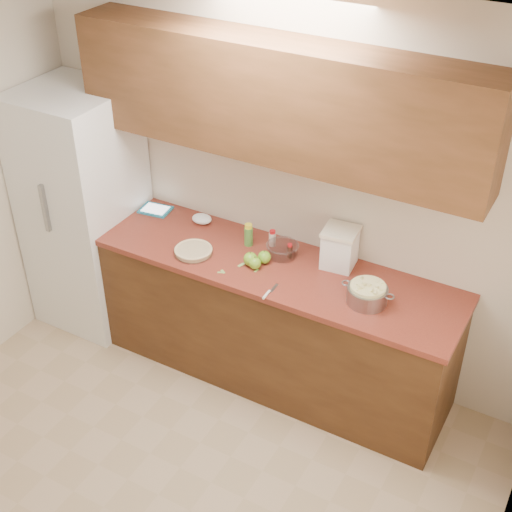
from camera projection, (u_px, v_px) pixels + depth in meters
The scene contains 21 objects.
room_shell at pixel (108, 350), 3.29m from camera, with size 3.60×3.60×3.60m.
counter_run at pixel (262, 316), 4.82m from camera, with size 2.64×0.68×0.92m.
upper_cabinets at pixel (276, 100), 4.10m from camera, with size 2.60×0.34×0.70m, color brown.
fridge at pixel (85, 210), 5.13m from camera, with size 0.70×0.70×1.80m, color white.
pie at pixel (193, 251), 4.62m from camera, with size 0.26×0.26×0.04m.
colander at pixel (367, 294), 4.17m from camera, with size 0.33×0.24×0.12m.
flour_canister at pixel (340, 247), 4.45m from camera, with size 0.23×0.23×0.26m.
tablet at pixel (155, 210), 5.08m from camera, with size 0.23×0.19×0.02m.
paring_knife at pixel (268, 294), 4.26m from camera, with size 0.03×0.18×0.02m.
lemon_bottle at pixel (249, 235), 4.68m from camera, with size 0.06×0.06×0.16m.
cinnamon_shaker at pixel (272, 238), 4.68m from camera, with size 0.05×0.05×0.12m.
vanilla_bottle at pixel (290, 251), 4.57m from camera, with size 0.04×0.04×0.10m.
mixing_bowl at pixel (282, 249), 4.60m from camera, with size 0.21×0.21×0.08m.
paper_towel at pixel (202, 219), 4.94m from camera, with size 0.14×0.12×0.06m, color white.
apple_left at pixel (251, 259), 4.50m from camera, with size 0.09×0.09×0.10m.
apple_center at pixel (264, 257), 4.52m from camera, with size 0.08×0.08×0.10m.
apple_front at pixel (255, 263), 4.47m from camera, with size 0.08×0.08×0.09m.
peel_a at pixel (256, 271), 4.47m from camera, with size 0.04×0.01×0.00m, color #8CB859.
peel_b at pixel (241, 265), 4.52m from camera, with size 0.05×0.02×0.00m, color #8CB859.
peel_c at pixel (220, 272), 4.45m from camera, with size 0.03×0.01×0.00m, color #8CB859.
peel_d at pixel (223, 272), 4.46m from camera, with size 0.04×0.02×0.00m, color #8CB859.
Camera 1 is at (1.81, -1.83, 3.50)m, focal length 50.00 mm.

